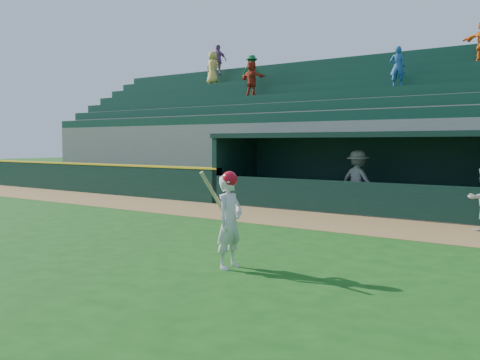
# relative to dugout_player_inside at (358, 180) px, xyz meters

# --- Properties ---
(ground) EXTENTS (120.00, 120.00, 0.00)m
(ground) POSITION_rel_dugout_player_inside_xyz_m (-0.20, -7.68, -0.95)
(ground) COLOR #164912
(ground) RESTS_ON ground
(warning_track) EXTENTS (40.00, 3.00, 0.01)m
(warning_track) POSITION_rel_dugout_player_inside_xyz_m (-0.20, -2.78, -0.95)
(warning_track) COLOR olive
(warning_track) RESTS_ON ground
(field_wall_left) EXTENTS (15.50, 0.30, 1.20)m
(field_wall_left) POSITION_rel_dugout_player_inside_xyz_m (-12.45, -1.13, -0.35)
(field_wall_left) COLOR black
(field_wall_left) RESTS_ON ground
(wall_stripe_left) EXTENTS (15.50, 0.32, 0.06)m
(wall_stripe_left) POSITION_rel_dugout_player_inside_xyz_m (-12.45, -1.13, 0.28)
(wall_stripe_left) COLOR yellow
(wall_stripe_left) RESTS_ON field_wall_left
(dugout_player_inside) EXTENTS (1.36, 0.96, 1.91)m
(dugout_player_inside) POSITION_rel_dugout_player_inside_xyz_m (0.00, 0.00, 0.00)
(dugout_player_inside) COLOR #9F9E9A
(dugout_player_inside) RESTS_ON ground
(dugout) EXTENTS (9.40, 2.80, 2.46)m
(dugout) POSITION_rel_dugout_player_inside_xyz_m (-0.20, 0.32, 0.41)
(dugout) COLOR #61615D
(dugout) RESTS_ON ground
(stands) EXTENTS (34.50, 6.25, 7.17)m
(stands) POSITION_rel_dugout_player_inside_xyz_m (-0.21, 4.89, 1.44)
(stands) COLOR slate
(stands) RESTS_ON ground
(batter_at_plate) EXTENTS (0.50, 0.77, 1.68)m
(batter_at_plate) POSITION_rel_dugout_player_inside_xyz_m (1.43, -8.64, -0.11)
(batter_at_plate) COLOR silver
(batter_at_plate) RESTS_ON ground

